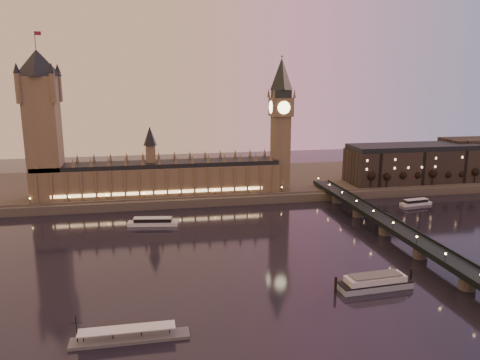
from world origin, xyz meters
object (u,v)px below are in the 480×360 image
at_px(cruise_boat_a, 153,222).
at_px(cruise_boat_b, 416,202).
at_px(moored_barge, 375,282).
at_px(pontoon_pier, 130,337).

bearing_deg(cruise_boat_a, cruise_boat_b, 12.54).
distance_m(cruise_boat_a, moored_barge, 149.24).
bearing_deg(moored_barge, pontoon_pier, -171.84).
relative_size(cruise_boat_a, cruise_boat_b, 1.30).
height_order(cruise_boat_a, cruise_boat_b, cruise_boat_a).
xyz_separation_m(cruise_boat_a, moored_barge, (97.70, -112.82, 0.78)).
height_order(cruise_boat_b, pontoon_pier, pontoon_pier).
xyz_separation_m(cruise_boat_a, cruise_boat_b, (193.57, 12.73, -0.26)).
bearing_deg(pontoon_pier, cruise_boat_a, 85.98).
bearing_deg(moored_barge, cruise_boat_a, 126.99).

